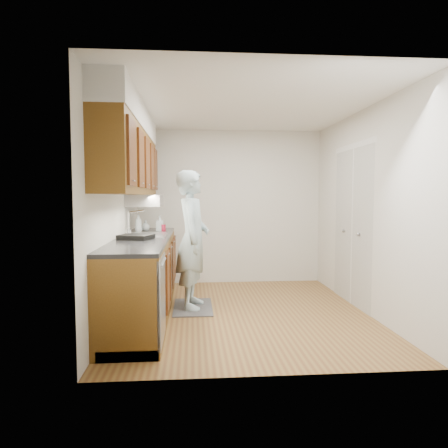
% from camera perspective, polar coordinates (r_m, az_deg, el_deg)
% --- Properties ---
extents(floor, '(3.50, 3.50, 0.00)m').
position_cam_1_polar(floor, '(5.04, 2.71, -12.49)').
color(floor, olive).
rests_on(floor, ground).
extents(ceiling, '(3.50, 3.50, 0.00)m').
position_cam_1_polar(ceiling, '(4.95, 2.81, 16.48)').
color(ceiling, white).
rests_on(ceiling, wall_left).
extents(wall_left, '(0.02, 3.50, 2.50)m').
position_cam_1_polar(wall_left, '(4.88, -15.01, 1.75)').
color(wall_left, silver).
rests_on(wall_left, floor).
extents(wall_right, '(0.02, 3.50, 2.50)m').
position_cam_1_polar(wall_right, '(5.24, 19.26, 1.81)').
color(wall_right, silver).
rests_on(wall_right, floor).
extents(wall_back, '(3.00, 0.02, 2.50)m').
position_cam_1_polar(wall_back, '(6.57, 0.82, 2.43)').
color(wall_back, silver).
rests_on(wall_back, floor).
extents(counter, '(0.64, 2.80, 1.30)m').
position_cam_1_polar(counter, '(4.92, -11.39, -7.11)').
color(counter, brown).
rests_on(counter, floor).
extents(upper_cabinets, '(0.47, 2.80, 1.21)m').
position_cam_1_polar(upper_cabinets, '(4.92, -13.10, 9.96)').
color(upper_cabinets, brown).
rests_on(upper_cabinets, wall_left).
extents(closet_door, '(0.02, 1.22, 2.05)m').
position_cam_1_polar(closet_door, '(5.52, 17.84, -0.40)').
color(closet_door, silver).
rests_on(closet_door, wall_right).
extents(floor_mat, '(0.49, 0.83, 0.02)m').
position_cam_1_polar(floor_mat, '(5.24, -4.46, -11.76)').
color(floor_mat, '#5F5F61').
rests_on(floor_mat, floor).
extents(person, '(0.53, 0.74, 1.97)m').
position_cam_1_polar(person, '(5.06, -4.52, -0.88)').
color(person, '#A9C5CE').
rests_on(person, floor_mat).
extents(soap_bottle_a, '(0.12, 0.12, 0.24)m').
position_cam_1_polar(soap_bottle_a, '(5.62, -12.13, 0.15)').
color(soap_bottle_a, white).
rests_on(soap_bottle_a, counter).
extents(soap_bottle_b, '(0.10, 0.10, 0.22)m').
position_cam_1_polar(soap_bottle_b, '(5.73, -9.15, 0.13)').
color(soap_bottle_b, white).
rests_on(soap_bottle_b, counter).
extents(soap_bottle_c, '(0.15, 0.15, 0.15)m').
position_cam_1_polar(soap_bottle_c, '(5.78, -11.14, -0.19)').
color(soap_bottle_c, white).
rests_on(soap_bottle_c, counter).
extents(soda_can, '(0.08, 0.08, 0.11)m').
position_cam_1_polar(soda_can, '(5.47, -8.63, -0.63)').
color(soda_can, '#B91F3B').
rests_on(soda_can, counter).
extents(dish_rack, '(0.42, 0.39, 0.05)m').
position_cam_1_polar(dish_rack, '(4.64, -12.47, -1.82)').
color(dish_rack, black).
rests_on(dish_rack, counter).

